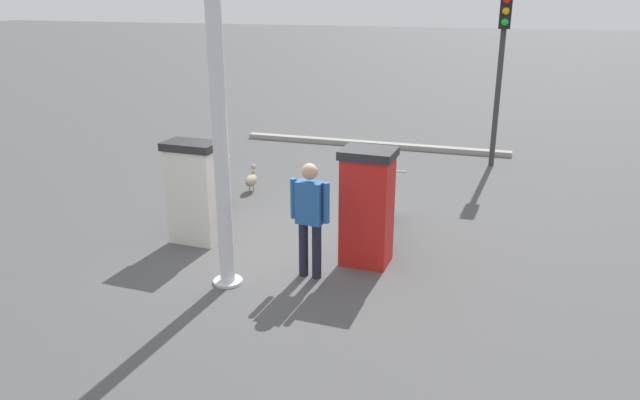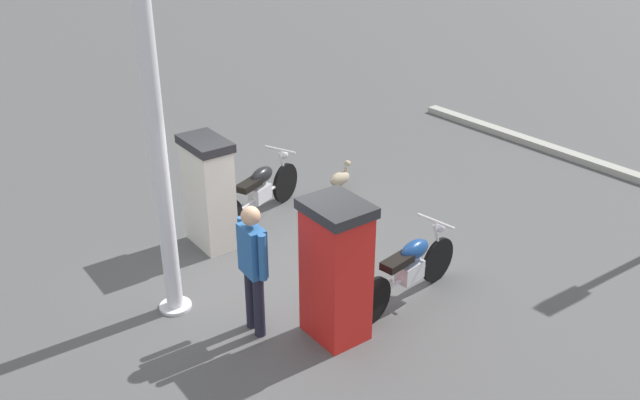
# 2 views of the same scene
# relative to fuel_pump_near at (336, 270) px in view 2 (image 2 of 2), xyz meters

# --- Properties ---
(ground_plane) EXTENTS (120.00, 120.00, 0.00)m
(ground_plane) POSITION_rel_fuel_pump_near_xyz_m (0.29, 1.38, -0.87)
(ground_plane) COLOR #4C4C4C
(fuel_pump_near) EXTENTS (0.68, 0.78, 1.71)m
(fuel_pump_near) POSITION_rel_fuel_pump_near_xyz_m (0.00, 0.00, 0.00)
(fuel_pump_near) COLOR red
(fuel_pump_near) RESTS_ON ground
(fuel_pump_far) EXTENTS (0.59, 0.85, 1.62)m
(fuel_pump_far) POSITION_rel_fuel_pump_near_xyz_m (0.00, 2.75, -0.05)
(fuel_pump_far) COLOR silver
(fuel_pump_far) RESTS_ON ground
(motorcycle_near_pump) EXTENTS (1.93, 0.56, 0.95)m
(motorcycle_near_pump) POSITION_rel_fuel_pump_near_xyz_m (1.16, -0.05, -0.39)
(motorcycle_near_pump) COLOR black
(motorcycle_near_pump) RESTS_ON ground
(motorcycle_far_pump) EXTENTS (2.05, 0.90, 0.96)m
(motorcycle_far_pump) POSITION_rel_fuel_pump_near_xyz_m (0.98, 2.96, -0.39)
(motorcycle_far_pump) COLOR black
(motorcycle_far_pump) RESTS_ON ground
(attendant_person) EXTENTS (0.24, 0.58, 1.64)m
(attendant_person) POSITION_rel_fuel_pump_near_xyz_m (-0.69, 0.64, 0.07)
(attendant_person) COLOR #1E1E2D
(attendant_person) RESTS_ON ground
(wandering_duck) EXTENTS (0.51, 0.24, 0.51)m
(wandering_duck) POSITION_rel_fuel_pump_near_xyz_m (2.60, 2.92, -0.62)
(wandering_duck) COLOR tan
(wandering_duck) RESTS_ON ground
(canopy_support_pole) EXTENTS (0.40, 0.40, 4.22)m
(canopy_support_pole) POSITION_rel_fuel_pump_near_xyz_m (-1.21, 1.65, 1.17)
(canopy_support_pole) COLOR silver
(canopy_support_pole) RESTS_ON ground
(road_edge_kerb) EXTENTS (0.28, 6.80, 0.12)m
(road_edge_kerb) POSITION_rel_fuel_pump_near_xyz_m (6.88, 1.38, -0.81)
(road_edge_kerb) COLOR #9E9E93
(road_edge_kerb) RESTS_ON ground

